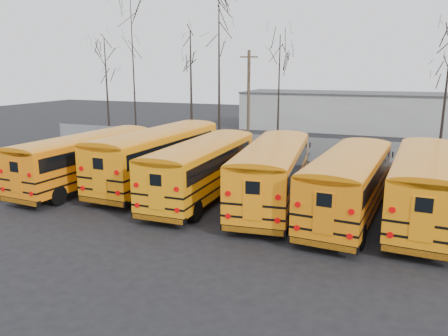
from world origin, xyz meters
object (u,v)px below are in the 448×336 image
at_px(bus_a, 88,155).
at_px(bus_d, 273,168).
at_px(bus_f, 425,181).
at_px(utility_pole_left, 248,100).
at_px(bus_b, 160,152).
at_px(bus_e, 350,178).
at_px(bus_c, 204,164).

relative_size(bus_a, bus_d, 0.96).
distance_m(bus_f, utility_pole_left, 18.72).
relative_size(bus_b, utility_pole_left, 1.50).
xyz_separation_m(bus_b, bus_d, (7.09, -1.28, -0.10)).
xyz_separation_m(bus_d, bus_e, (3.72, -0.55, -0.05)).
relative_size(bus_e, utility_pole_left, 1.39).
relative_size(bus_b, bus_d, 1.05).
relative_size(bus_b, bus_f, 1.05).
xyz_separation_m(bus_c, bus_f, (10.54, 0.24, 0.05)).
relative_size(bus_d, bus_e, 1.03).
bearing_deg(bus_f, bus_c, -174.84).
distance_m(bus_a, bus_c, 7.15).
bearing_deg(bus_e, bus_d, 176.45).
distance_m(bus_a, utility_pole_left, 15.17).
xyz_separation_m(bus_b, bus_c, (3.42, -1.51, -0.15)).
height_order(bus_d, utility_pole_left, utility_pole_left).
bearing_deg(bus_a, utility_pole_left, 74.13).
relative_size(bus_c, bus_f, 0.97).
height_order(bus_c, bus_d, bus_d).
xyz_separation_m(bus_d, utility_pole_left, (-5.77, 13.64, 2.29)).
xyz_separation_m(bus_e, bus_f, (3.15, 0.57, 0.05)).
bearing_deg(utility_pole_left, bus_d, -90.52).
height_order(bus_a, bus_d, bus_d).
bearing_deg(bus_d, bus_a, 176.59).
height_order(bus_e, utility_pole_left, utility_pole_left).
distance_m(bus_e, utility_pole_left, 17.23).
relative_size(bus_a, bus_e, 1.00).
bearing_deg(utility_pole_left, bus_c, -104.85).
height_order(bus_a, bus_b, bus_b).
bearing_deg(bus_c, bus_e, -2.77).
relative_size(bus_a, bus_b, 0.92).
bearing_deg(bus_c, bus_a, -178.25).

